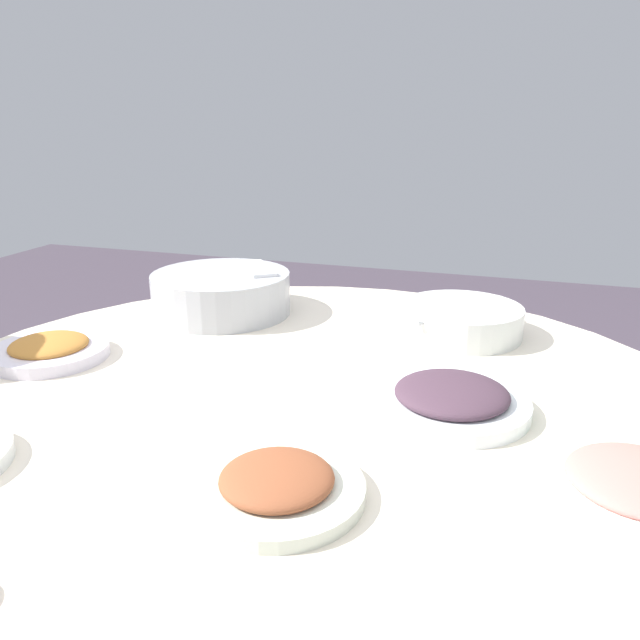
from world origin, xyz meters
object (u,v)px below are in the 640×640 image
(round_dining_table, at_px, (300,439))
(dish_eggplant, at_px, (451,399))
(rice_bowl, at_px, (221,292))
(dish_shrimp, at_px, (639,486))
(dish_tofu_braise, at_px, (50,350))
(soup_bowl, at_px, (461,321))
(dish_stirfry, at_px, (277,485))

(round_dining_table, height_order, dish_eggplant, dish_eggplant)
(rice_bowl, distance_m, dish_shrimp, 0.96)
(dish_eggplant, bearing_deg, dish_tofu_braise, 90.70)
(dish_tofu_braise, xyz_separation_m, dish_shrimp, (-0.16, -0.99, 0.00))
(round_dining_table, xyz_separation_m, soup_bowl, (0.39, -0.22, 0.11))
(soup_bowl, xyz_separation_m, dish_stirfry, (-0.67, 0.15, -0.01))
(dish_shrimp, bearing_deg, rice_bowl, 57.32)
(rice_bowl, relative_size, dish_tofu_braise, 1.46)
(dish_eggplant, bearing_deg, dish_shrimp, -125.16)
(dish_stirfry, bearing_deg, soup_bowl, -12.55)
(round_dining_table, xyz_separation_m, dish_shrimp, (-0.15, -0.48, 0.10))
(dish_tofu_braise, bearing_deg, soup_bowl, -62.73)
(round_dining_table, bearing_deg, rice_bowl, 41.09)
(dish_stirfry, relative_size, dish_shrimp, 0.94)
(rice_bowl, height_order, dish_tofu_braise, rice_bowl)
(dish_tofu_braise, distance_m, dish_eggplant, 0.75)
(dish_shrimp, bearing_deg, round_dining_table, 73.18)
(round_dining_table, relative_size, dish_stirfry, 6.43)
(rice_bowl, bearing_deg, dish_eggplant, -121.58)
(soup_bowl, height_order, dish_tofu_braise, soup_bowl)
(dish_stirfry, height_order, dish_eggplant, dish_eggplant)
(round_dining_table, height_order, soup_bowl, soup_bowl)
(rice_bowl, bearing_deg, dish_shrimp, -122.68)
(soup_bowl, bearing_deg, rice_bowl, 91.75)
(round_dining_table, distance_m, dish_shrimp, 0.52)
(dish_shrimp, xyz_separation_m, dish_eggplant, (0.17, 0.24, 0.00))
(round_dining_table, relative_size, dish_shrimp, 6.03)
(dish_shrimp, bearing_deg, dish_tofu_braise, 80.76)
(rice_bowl, height_order, dish_shrimp, rice_bowl)
(rice_bowl, xyz_separation_m, soup_bowl, (0.02, -0.54, -0.02))
(soup_bowl, distance_m, dish_eggplant, 0.37)
(rice_bowl, xyz_separation_m, dish_tofu_braise, (-0.36, 0.18, -0.03))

